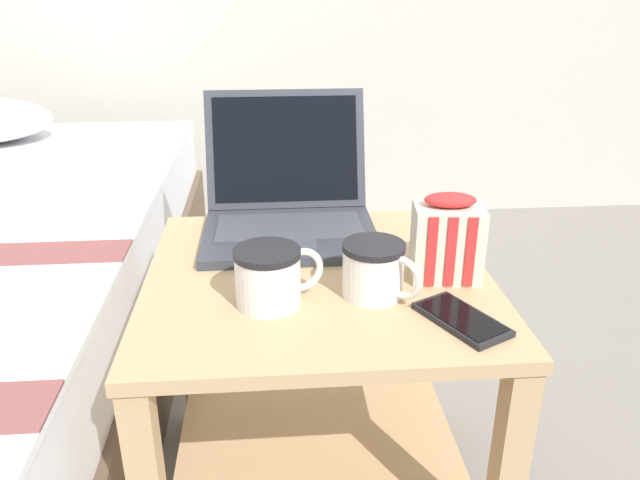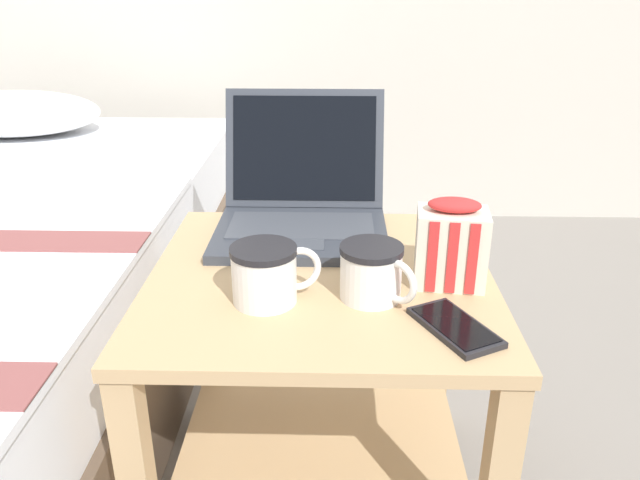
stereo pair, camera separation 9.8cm
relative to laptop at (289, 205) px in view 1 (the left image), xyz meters
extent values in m
cube|color=tan|center=(0.04, -0.20, -0.06)|extent=(0.58, 0.57, 0.02)
cube|color=tan|center=(0.04, -0.20, -0.43)|extent=(0.54, 0.53, 0.02)
cube|color=tan|center=(-0.22, 0.06, -0.32)|extent=(0.04, 0.04, 0.49)
cube|color=tan|center=(0.30, 0.06, -0.32)|extent=(0.04, 0.04, 0.49)
cube|color=#333842|center=(0.00, -0.05, -0.04)|extent=(0.33, 0.25, 0.02)
cube|color=#424751|center=(0.00, -0.04, -0.03)|extent=(0.28, 0.14, 0.00)
cube|color=#424751|center=(0.00, -0.12, -0.03)|extent=(0.09, 0.05, 0.00)
cube|color=#333842|center=(0.00, 0.11, 0.08)|extent=(0.33, 0.09, 0.23)
cube|color=black|center=(0.00, 0.11, 0.08)|extent=(0.29, 0.07, 0.20)
cube|color=red|center=(0.06, 0.12, 0.09)|extent=(0.04, 0.01, 0.03)
cube|color=green|center=(0.09, 0.12, 0.09)|extent=(0.03, 0.01, 0.03)
cube|color=green|center=(0.06, 0.14, 0.14)|extent=(0.04, 0.02, 0.04)
cylinder|color=white|center=(0.12, -0.28, -0.01)|extent=(0.10, 0.10, 0.09)
cylinder|color=black|center=(0.12, -0.28, 0.03)|extent=(0.10, 0.10, 0.01)
cylinder|color=black|center=(0.12, -0.28, 0.02)|extent=(0.09, 0.09, 0.01)
torus|color=white|center=(0.16, -0.32, 0.00)|extent=(0.06, 0.06, 0.07)
cylinder|color=white|center=(-0.04, -0.30, 0.00)|extent=(0.10, 0.10, 0.09)
cylinder|color=black|center=(-0.04, -0.30, 0.04)|extent=(0.10, 0.10, 0.01)
cylinder|color=black|center=(-0.04, -0.30, 0.03)|extent=(0.09, 0.09, 0.01)
torus|color=white|center=(0.01, -0.28, 0.00)|extent=(0.07, 0.03, 0.07)
cube|color=silver|center=(0.25, -0.23, 0.01)|extent=(0.12, 0.09, 0.12)
cube|color=red|center=(0.22, -0.27, 0.01)|extent=(0.02, 0.00, 0.12)
cube|color=red|center=(0.25, -0.27, 0.01)|extent=(0.02, 0.00, 0.12)
cube|color=red|center=(0.28, -0.27, 0.01)|extent=(0.02, 0.00, 0.12)
ellipsoid|color=red|center=(0.25, -0.23, 0.09)|extent=(0.09, 0.06, 0.02)
cube|color=black|center=(0.24, -0.38, -0.05)|extent=(0.13, 0.16, 0.01)
cube|color=black|center=(0.24, -0.38, -0.04)|extent=(0.11, 0.14, 0.00)
camera|label=1|loc=(-0.03, -1.14, 0.42)|focal=35.00mm
camera|label=2|loc=(0.07, -1.15, 0.42)|focal=35.00mm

